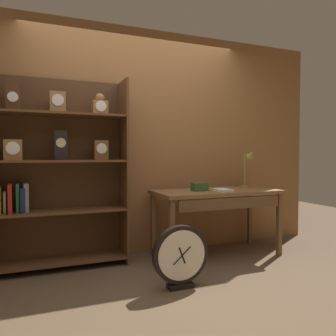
# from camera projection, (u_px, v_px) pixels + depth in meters

# --- Properties ---
(ground_plane) EXTENTS (10.00, 10.00, 0.00)m
(ground_plane) POSITION_uv_depth(u_px,v_px,m) (180.00, 293.00, 2.76)
(ground_plane) COLOR brown
(back_wood_panel) EXTENTS (4.80, 0.05, 2.60)m
(back_wood_panel) POSITION_uv_depth(u_px,v_px,m) (136.00, 141.00, 3.88)
(back_wood_panel) COLOR brown
(back_wood_panel) RESTS_ON ground
(bookshelf) EXTENTS (1.34, 0.37, 1.93)m
(bookshelf) POSITION_uv_depth(u_px,v_px,m) (55.00, 172.00, 3.37)
(bookshelf) COLOR brown
(bookshelf) RESTS_ON ground
(workbench) EXTENTS (1.43, 0.66, 0.74)m
(workbench) POSITION_uv_depth(u_px,v_px,m) (217.00, 197.00, 3.79)
(workbench) COLOR brown
(workbench) RESTS_ON ground
(desk_lamp) EXTENTS (0.18, 0.18, 0.48)m
(desk_lamp) POSITION_uv_depth(u_px,v_px,m) (249.00, 163.00, 4.10)
(desk_lamp) COLOR olive
(desk_lamp) RESTS_ON workbench
(toolbox_small) EXTENTS (0.17, 0.11, 0.09)m
(toolbox_small) POSITION_uv_depth(u_px,v_px,m) (200.00, 187.00, 3.72)
(toolbox_small) COLOR #2D5123
(toolbox_small) RESTS_ON workbench
(open_repair_manual) EXTENTS (0.17, 0.22, 0.02)m
(open_repair_manual) POSITION_uv_depth(u_px,v_px,m) (222.00, 190.00, 3.71)
(open_repair_manual) COLOR silver
(open_repair_manual) RESTS_ON workbench
(round_clock_large) EXTENTS (0.50, 0.11, 0.54)m
(round_clock_large) POSITION_uv_depth(u_px,v_px,m) (180.00, 256.00, 2.87)
(round_clock_large) COLOR black
(round_clock_large) RESTS_ON ground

